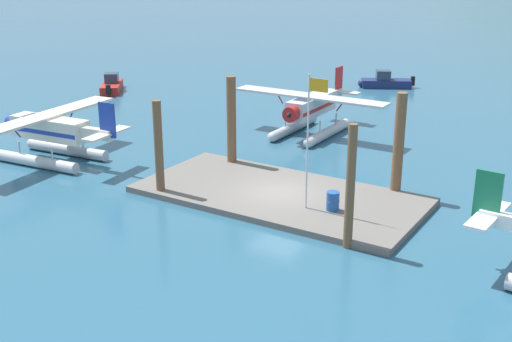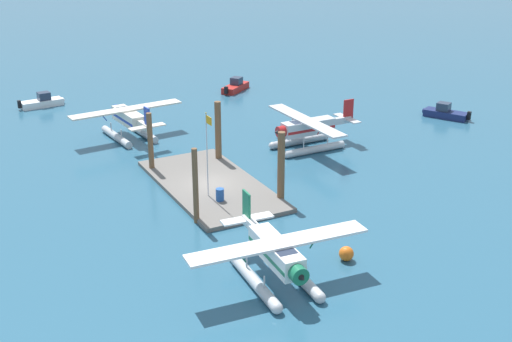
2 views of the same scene
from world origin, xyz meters
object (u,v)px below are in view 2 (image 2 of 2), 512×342
at_px(flagpole, 208,145).
at_px(boat_navy_open_north, 445,113).
at_px(fuel_drum, 220,195).
at_px(seaplane_cream_port_aft, 128,121).
at_px(mooring_buoy, 346,254).
at_px(seaplane_white_stbd_aft, 276,258).
at_px(boat_red_open_west, 236,86).
at_px(seaplane_silver_bow_left, 308,131).
at_px(boat_white_open_sw, 43,102).

distance_m(flagpole, boat_navy_open_north, 30.17).
relative_size(fuel_drum, seaplane_cream_port_aft, 0.08).
bearing_deg(flagpole, boat_navy_open_north, 104.68).
bearing_deg(seaplane_cream_port_aft, mooring_buoy, 8.75).
bearing_deg(boat_navy_open_north, seaplane_white_stbd_aft, -56.96).
bearing_deg(boat_red_open_west, fuel_drum, -28.18).
height_order(seaplane_cream_port_aft, boat_red_open_west, seaplane_cream_port_aft).
bearing_deg(fuel_drum, flagpole, -159.54).
height_order(seaplane_white_stbd_aft, seaplane_cream_port_aft, same).
bearing_deg(boat_red_open_west, boat_navy_open_north, 35.39).
distance_m(mooring_buoy, boat_navy_open_north, 31.95).
xyz_separation_m(flagpole, seaplane_silver_bow_left, (-6.11, 12.01, -2.55)).
relative_size(flagpole, boat_white_open_sw, 1.26).
distance_m(fuel_drum, boat_red_open_west, 31.60).
bearing_deg(seaplane_cream_port_aft, fuel_drum, 3.66).
distance_m(seaplane_silver_bow_left, boat_navy_open_north, 17.05).
distance_m(seaplane_silver_bow_left, seaplane_cream_port_aft, 16.18).
relative_size(seaplane_silver_bow_left, boat_red_open_west, 2.45).
bearing_deg(fuel_drum, seaplane_white_stbd_aft, -8.82).
bearing_deg(boat_white_open_sw, boat_red_open_west, 80.42).
height_order(flagpole, boat_white_open_sw, flagpole).
height_order(seaplane_cream_port_aft, boat_navy_open_north, seaplane_cream_port_aft).
bearing_deg(fuel_drum, seaplane_cream_port_aft, -176.34).
height_order(mooring_buoy, boat_white_open_sw, boat_white_open_sw).
bearing_deg(mooring_buoy, boat_red_open_west, 163.12).
relative_size(seaplane_silver_bow_left, boat_navy_open_north, 2.35).
height_order(seaplane_silver_bow_left, boat_white_open_sw, seaplane_silver_bow_left).
distance_m(mooring_buoy, boat_red_open_west, 40.37).
bearing_deg(boat_white_open_sw, boat_navy_open_north, 56.61).
height_order(flagpole, fuel_drum, flagpole).
relative_size(fuel_drum, seaplane_silver_bow_left, 0.08).
bearing_deg(boat_white_open_sw, flagpole, 10.34).
distance_m(seaplane_cream_port_aft, boat_navy_open_north, 30.90).
height_order(seaplane_white_stbd_aft, boat_red_open_west, seaplane_white_stbd_aft).
bearing_deg(mooring_buoy, seaplane_silver_bow_left, 154.81).
relative_size(boat_red_open_west, boat_navy_open_north, 0.96).
distance_m(seaplane_white_stbd_aft, boat_navy_open_north, 36.16).
distance_m(seaplane_cream_port_aft, boat_white_open_sw, 15.06).
xyz_separation_m(mooring_buoy, boat_red_open_west, (-38.63, 11.72, 0.05)).
xyz_separation_m(seaplane_silver_bow_left, boat_navy_open_north, (-1.49, 16.96, -1.09)).
xyz_separation_m(boat_white_open_sw, boat_navy_open_north, (22.74, 34.50, 0.00)).
distance_m(seaplane_white_stbd_aft, boat_white_open_sw, 42.67).
bearing_deg(flagpole, seaplane_silver_bow_left, 116.94).
distance_m(flagpole, fuel_drum, 3.57).
xyz_separation_m(seaplane_cream_port_aft, boat_red_open_west, (-10.71, 16.02, -1.09)).
height_order(fuel_drum, boat_navy_open_north, boat_navy_open_north).
distance_m(seaplane_white_stbd_aft, boat_red_open_west, 42.35).
bearing_deg(boat_navy_open_north, boat_white_open_sw, -123.39).
bearing_deg(fuel_drum, boat_red_open_west, 151.82).
height_order(mooring_buoy, seaplane_white_stbd_aft, seaplane_white_stbd_aft).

